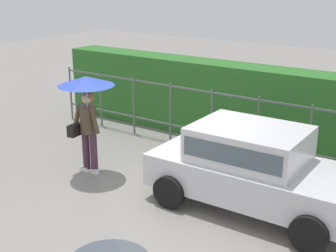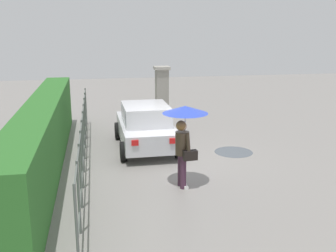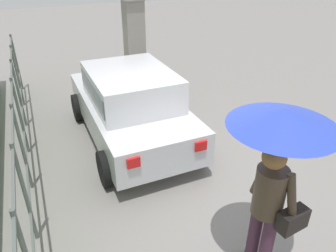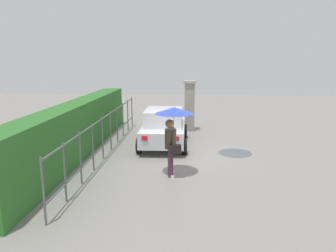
# 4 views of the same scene
# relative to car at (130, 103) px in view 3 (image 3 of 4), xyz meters

# --- Properties ---
(ground_plane) EXTENTS (40.00, 40.00, 0.00)m
(ground_plane) POSITION_rel_car_xyz_m (-1.39, -0.55, -0.80)
(ground_plane) COLOR gray
(car) EXTENTS (3.75, 1.89, 1.48)m
(car) POSITION_rel_car_xyz_m (0.00, 0.00, 0.00)
(car) COLOR silver
(car) RESTS_ON ground
(pedestrian) EXTENTS (1.12, 1.12, 2.07)m
(pedestrian) POSITION_rel_car_xyz_m (-3.42, -0.53, 0.78)
(pedestrian) COLOR #47283D
(pedestrian) RESTS_ON ground
(gate_pillar) EXTENTS (0.60, 0.60, 2.42)m
(gate_pillar) POSITION_rel_car_xyz_m (2.78, -1.02, 0.44)
(gate_pillar) COLOR gray
(gate_pillar) RESTS_ON ground
(fence_section) EXTENTS (10.36, 0.05, 1.50)m
(fence_section) POSITION_rel_car_xyz_m (-1.38, 1.98, 0.02)
(fence_section) COLOR #59605B
(fence_section) RESTS_ON ground
(puddle_near) EXTENTS (1.23, 1.23, 0.00)m
(puddle_near) POSITION_rel_car_xyz_m (-0.95, -2.73, -0.80)
(puddle_near) COLOR #4C545B
(puddle_near) RESTS_ON ground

